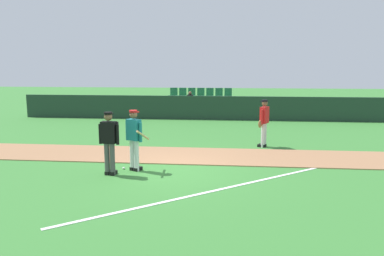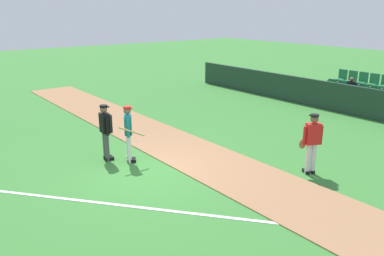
{
  "view_description": "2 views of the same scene",
  "coord_description": "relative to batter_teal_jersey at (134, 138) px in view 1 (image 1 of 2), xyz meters",
  "views": [
    {
      "loc": [
        1.81,
        -10.61,
        3.02
      ],
      "look_at": [
        0.54,
        1.79,
        0.95
      ],
      "focal_mm": 35.59,
      "sensor_mm": 36.0,
      "label": 1
    },
    {
      "loc": [
        9.19,
        -5.56,
        4.51
      ],
      "look_at": [
        0.65,
        1.03,
        1.24
      ],
      "focal_mm": 36.58,
      "sensor_mm": 36.0,
      "label": 2
    }
  ],
  "objects": [
    {
      "name": "dugout_fence",
      "position": [
        0.91,
        10.59,
        -0.31
      ],
      "size": [
        20.0,
        0.16,
        1.32
      ],
      "primitive_type": "cube",
      "color": "#1E3828",
      "rests_on": "ground"
    },
    {
      "name": "runner_red_jersey",
      "position": [
        3.95,
        3.62,
        -0.01
      ],
      "size": [
        0.45,
        0.6,
        1.76
      ],
      "color": "silver",
      "rests_on": "ground"
    },
    {
      "name": "infield_dirt_path",
      "position": [
        0.91,
        1.95,
        -0.95
      ],
      "size": [
        28.0,
        2.37,
        0.03
      ],
      "primitive_type": "cube",
      "color": "#9E704C",
      "rests_on": "ground"
    },
    {
      "name": "baseball",
      "position": [
        -0.36,
        0.09,
        -0.93
      ],
      "size": [
        0.07,
        0.07,
        0.07
      ],
      "primitive_type": "sphere",
      "color": "white",
      "rests_on": "ground"
    },
    {
      "name": "batter_teal_jersey",
      "position": [
        0.0,
        0.0,
        0.0
      ],
      "size": [
        0.64,
        0.79,
        1.76
      ],
      "color": "white",
      "rests_on": "ground"
    },
    {
      "name": "ground_plane",
      "position": [
        0.91,
        0.2,
        -0.97
      ],
      "size": [
        80.0,
        80.0,
        0.0
      ],
      "primitive_type": "plane",
      "color": "#387A33"
    },
    {
      "name": "stadium_bleachers",
      "position": [
        0.9,
        12.04,
        -0.48
      ],
      "size": [
        4.45,
        2.1,
        1.65
      ],
      "color": "slate",
      "rests_on": "ground"
    },
    {
      "name": "umpire_home_plate",
      "position": [
        -0.58,
        -0.47,
        0.03
      ],
      "size": [
        0.59,
        0.34,
        1.76
      ],
      "color": "#4C4C4C",
      "rests_on": "ground"
    },
    {
      "name": "foul_line_chalk",
      "position": [
        3.91,
        -0.3,
        -0.96
      ],
      "size": [
        9.35,
        7.68,
        0.01
      ],
      "primitive_type": "cube",
      "rotation": [
        0.0,
        0.0,
        0.69
      ],
      "color": "white",
      "rests_on": "ground"
    }
  ]
}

